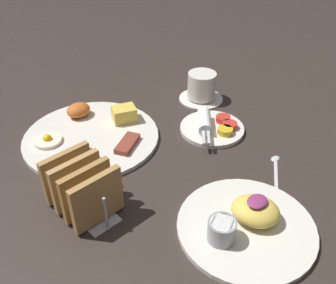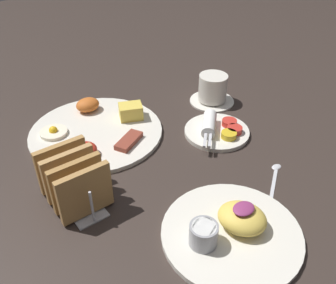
{
  "view_description": "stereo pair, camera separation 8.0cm",
  "coord_description": "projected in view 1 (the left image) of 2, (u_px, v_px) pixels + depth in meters",
  "views": [
    {
      "loc": [
        -0.4,
        -0.44,
        0.51
      ],
      "look_at": [
        0.06,
        0.04,
        0.03
      ],
      "focal_mm": 40.0,
      "sensor_mm": 36.0,
      "label": 1
    },
    {
      "loc": [
        -0.34,
        -0.49,
        0.51
      ],
      "look_at": [
        0.06,
        0.04,
        0.03
      ],
      "focal_mm": 40.0,
      "sensor_mm": 36.0,
      "label": 2
    }
  ],
  "objects": [
    {
      "name": "ground_plane",
      "position": [
        161.0,
        173.0,
        0.78
      ],
      "size": [
        3.0,
        3.0,
        0.0
      ],
      "primitive_type": "plane",
      "color": "#332823"
    },
    {
      "name": "toast_rack",
      "position": [
        82.0,
        188.0,
        0.67
      ],
      "size": [
        0.1,
        0.15,
        0.1
      ],
      "color": "#B7B7BC",
      "rests_on": "ground_plane"
    },
    {
      "name": "plate_condiments",
      "position": [
        212.0,
        126.0,
        0.9
      ],
      "size": [
        0.16,
        0.15,
        0.04
      ],
      "color": "silver",
      "rests_on": "ground_plane"
    },
    {
      "name": "plate_foreground",
      "position": [
        246.0,
        223.0,
        0.65
      ],
      "size": [
        0.24,
        0.24,
        0.06
      ],
      "color": "silver",
      "rests_on": "ground_plane"
    },
    {
      "name": "coffee_cup",
      "position": [
        202.0,
        88.0,
        1.01
      ],
      "size": [
        0.12,
        0.12,
        0.08
      ],
      "color": "silver",
      "rests_on": "ground_plane"
    },
    {
      "name": "plate_breakfast",
      "position": [
        92.0,
        134.0,
        0.88
      ],
      "size": [
        0.31,
        0.31,
        0.05
      ],
      "color": "silver",
      "rests_on": "ground_plane"
    },
    {
      "name": "teaspoon",
      "position": [
        276.0,
        167.0,
        0.79
      ],
      "size": [
        0.11,
        0.08,
        0.01
      ],
      "color": "silver",
      "rests_on": "ground_plane"
    }
  ]
}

